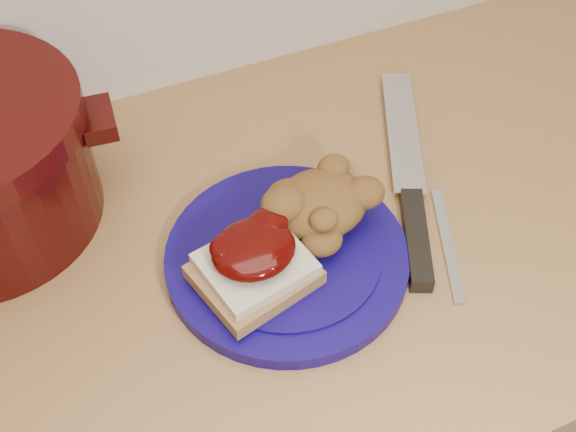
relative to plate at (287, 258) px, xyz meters
name	(u,v)px	position (x,y,z in m)	size (l,w,h in m)	color
base_cabinet	(265,432)	(-0.02, 0.03, -0.48)	(4.00, 0.60, 0.86)	beige
plate	(287,258)	(0.00, 0.00, 0.00)	(0.26, 0.26, 0.02)	#0F0654
sandwich	(254,263)	(-0.04, -0.02, 0.04)	(0.13, 0.12, 0.05)	olive
stuffing_mound	(320,203)	(0.05, 0.02, 0.04)	(0.10, 0.09, 0.05)	brown
chef_knife	(412,206)	(0.16, 0.01, 0.00)	(0.17, 0.33, 0.02)	black
butter_knife	(447,243)	(0.17, -0.05, -0.01)	(0.16, 0.01, 0.00)	silver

